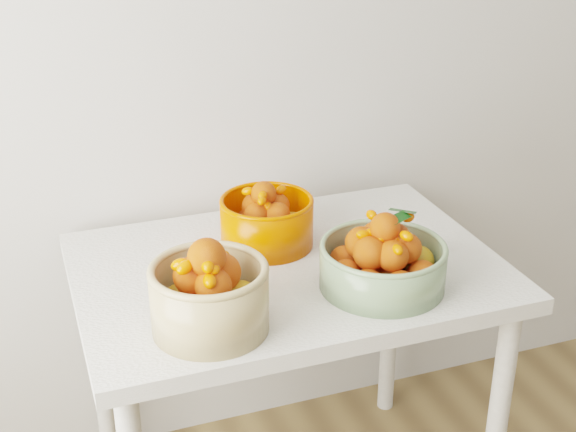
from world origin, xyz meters
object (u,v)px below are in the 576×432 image
Objects in this scene: table at (288,299)px; bowl_cream at (210,295)px; bowl_orange at (267,220)px; bowl_green at (383,261)px.

table is 3.70× the size of bowl_cream.
table is at bearing 40.65° from bowl_cream.
bowl_cream is 0.40m from bowl_orange.
bowl_orange is (0.23, 0.32, -0.01)m from bowl_cream.
bowl_green reaches higher than bowl_orange.
bowl_green is (0.41, 0.04, -0.02)m from bowl_cream.
table is 0.29m from bowl_green.
bowl_cream reaches higher than bowl_green.
table is 3.29× the size of bowl_orange.
bowl_orange is (-0.01, 0.12, 0.16)m from table.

